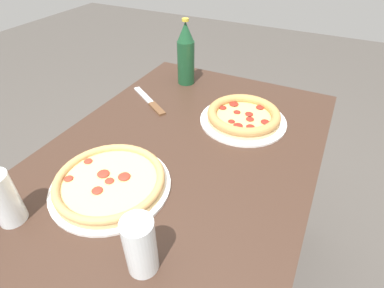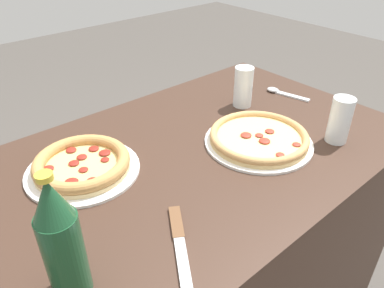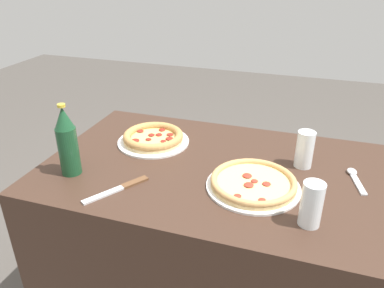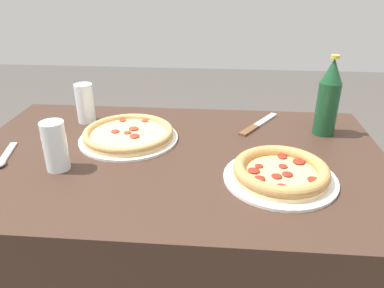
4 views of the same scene
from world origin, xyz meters
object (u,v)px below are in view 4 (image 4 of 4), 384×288
glass_cola (85,104)px  glass_lemonade (55,148)px  spoon (3,159)px  beer_bottle (328,98)px  pizza_margherita (281,173)px  pizza_veggie (129,134)px  knife (257,125)px

glass_cola → glass_lemonade: same height
glass_lemonade → glass_cola: bearing=96.2°
glass_cola → spoon: glass_cola is taller
beer_bottle → pizza_margherita: bearing=-119.9°
beer_bottle → spoon: bearing=-164.0°
glass_lemonade → spoon: bearing=170.5°
pizza_margherita → spoon: size_ratio=1.78×
pizza_veggie → spoon: pizza_veggie is taller
pizza_margherita → beer_bottle: beer_bottle is taller
beer_bottle → knife: bearing=168.0°
glass_cola → beer_bottle: bearing=-2.5°
beer_bottle → glass_lemonade: bearing=-158.7°
pizza_margherita → glass_lemonade: (-0.60, 0.01, 0.04)m
glass_cola → pizza_veggie: bearing=-36.9°
spoon → pizza_veggie: bearing=27.8°
beer_bottle → spoon: size_ratio=1.57×
pizza_veggie → glass_lemonade: (-0.15, -0.20, 0.05)m
beer_bottle → pizza_veggie: bearing=-170.7°
pizza_veggie → glass_cola: glass_cola is taller
pizza_veggie → glass_lemonade: size_ratio=2.28×
glass_lemonade → spoon: 0.19m
pizza_margherita → knife: size_ratio=1.38×
glass_lemonade → pizza_margherita: bearing=-0.8°
glass_cola → spoon: size_ratio=0.83×
pizza_margherita → spoon: bearing=177.2°
glass_cola → knife: size_ratio=0.64×
pizza_margherita → knife: (-0.03, 0.36, -0.02)m
glass_cola → beer_bottle: 0.81m
knife → spoon: size_ratio=1.29×
beer_bottle → knife: size_ratio=1.22×
beer_bottle → knife: beer_bottle is taller
spoon → beer_bottle: bearing=16.0°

